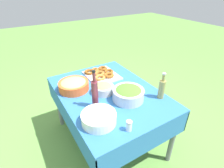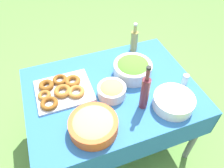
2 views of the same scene
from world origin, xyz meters
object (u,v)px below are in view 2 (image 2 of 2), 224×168
object	(u,v)px
salad_bowl	(133,68)
pasta_bowl	(93,124)
plate_stack	(173,102)
fruit_bowl	(112,90)
donut_platter	(62,90)
wine_bottle	(145,92)
olive_oil_bottle	(134,40)

from	to	relation	value
salad_bowl	pasta_bowl	distance (m)	0.57
pasta_bowl	plate_stack	world-z (taller)	pasta_bowl
salad_bowl	fruit_bowl	xyz separation A→B (m)	(0.22, 0.14, -0.02)
donut_platter	plate_stack	distance (m)	0.79
salad_bowl	plate_stack	distance (m)	0.40
wine_bottle	salad_bowl	bearing A→B (deg)	-100.78
donut_platter	olive_oil_bottle	size ratio (longest dim) A/B	1.53
olive_oil_bottle	fruit_bowl	size ratio (longest dim) A/B	1.29
donut_platter	fruit_bowl	distance (m)	0.36
plate_stack	wine_bottle	world-z (taller)	wine_bottle
wine_bottle	fruit_bowl	bearing A→B (deg)	-46.01
olive_oil_bottle	salad_bowl	bearing A→B (deg)	64.02
pasta_bowl	plate_stack	size ratio (longest dim) A/B	1.10
wine_bottle	donut_platter	bearing A→B (deg)	-33.01
donut_platter	fruit_bowl	bearing A→B (deg)	155.42
olive_oil_bottle	wine_bottle	xyz separation A→B (m)	(0.20, 0.59, 0.04)
donut_platter	olive_oil_bottle	bearing A→B (deg)	-158.29
fruit_bowl	salad_bowl	bearing A→B (deg)	-147.45
salad_bowl	olive_oil_bottle	distance (m)	0.32
donut_platter	wine_bottle	world-z (taller)	wine_bottle
donut_platter	wine_bottle	size ratio (longest dim) A/B	1.12
salad_bowl	fruit_bowl	size ratio (longest dim) A/B	1.45
pasta_bowl	plate_stack	bearing A→B (deg)	179.37
pasta_bowl	fruit_bowl	size ratio (longest dim) A/B	1.50
salad_bowl	wine_bottle	world-z (taller)	wine_bottle
plate_stack	olive_oil_bottle	xyz separation A→B (m)	(-0.00, -0.66, 0.06)
plate_stack	wine_bottle	distance (m)	0.23
plate_stack	wine_bottle	size ratio (longest dim) A/B	0.77
plate_stack	fruit_bowl	xyz separation A→B (m)	(0.36, -0.24, 0.01)
fruit_bowl	wine_bottle	bearing A→B (deg)	133.99
salad_bowl	fruit_bowl	world-z (taller)	salad_bowl
plate_stack	olive_oil_bottle	bearing A→B (deg)	-90.34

